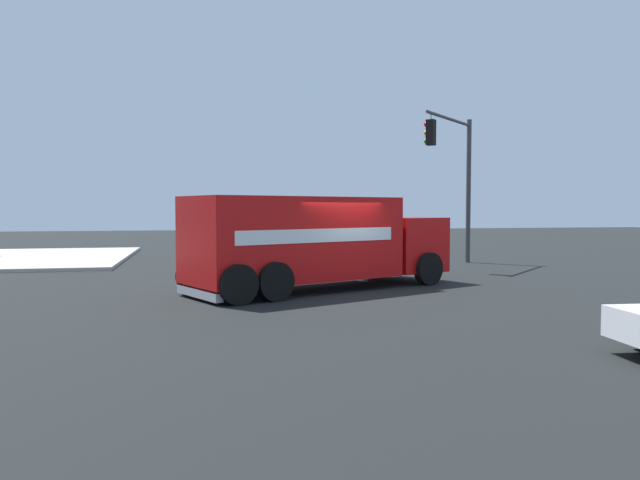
% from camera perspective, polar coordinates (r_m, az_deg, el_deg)
% --- Properties ---
extents(ground_plane, '(100.00, 100.00, 0.00)m').
position_cam_1_polar(ground_plane, '(17.22, 1.73, -4.81)').
color(ground_plane, black).
extents(delivery_truck, '(5.70, 8.39, 2.66)m').
position_cam_1_polar(delivery_truck, '(17.42, -0.35, -0.07)').
color(delivery_truck, red).
rests_on(delivery_truck, ground).
extents(traffic_light_primary, '(3.30, 3.30, 6.14)m').
position_cam_1_polar(traffic_light_primary, '(25.60, 12.74, 6.75)').
color(traffic_light_primary, '#38383D').
rests_on(traffic_light_primary, ground).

